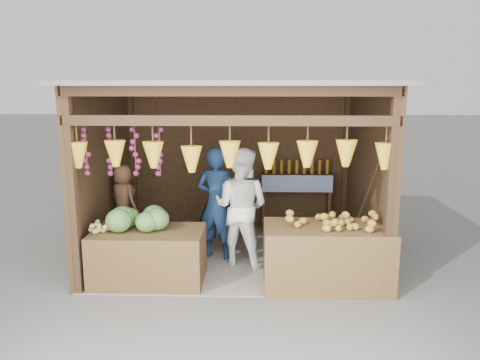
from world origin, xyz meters
name	(u,v)px	position (x,y,z in m)	size (l,w,h in m)	color
ground	(235,255)	(0.00, 0.00, 0.00)	(80.00, 80.00, 0.00)	#514F49
stall_structure	(233,150)	(-0.03, -0.04, 1.67)	(4.30, 3.30, 2.66)	slate
back_shelf	(296,185)	(1.05, 1.28, 0.87)	(1.25, 0.32, 1.32)	#382314
counter_left	(149,256)	(-1.11, -1.06, 0.36)	(1.46, 0.85, 0.72)	#472E17
counter_right	(326,256)	(1.25, -1.11, 0.41)	(1.63, 0.85, 0.82)	#4E321A
stool	(125,243)	(-1.75, 0.08, 0.15)	(0.33, 0.33, 0.31)	black
man_standing	(217,203)	(-0.27, -0.13, 0.87)	(0.63, 0.42, 1.74)	#122443
woman_standing	(241,207)	(0.10, -0.33, 0.87)	(0.85, 0.66, 1.74)	white
vendor_seated	(123,200)	(-1.75, 0.08, 0.87)	(0.54, 0.35, 1.11)	brown
melon_pile	(140,218)	(-1.22, -1.02, 0.88)	(1.00, 0.50, 0.32)	#124514
tanfruit_pile	(99,227)	(-1.74, -1.13, 0.79)	(0.34, 0.40, 0.13)	#A7964D
mango_pile	(331,218)	(1.29, -1.10, 0.93)	(1.40, 0.64, 0.22)	#CF531B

